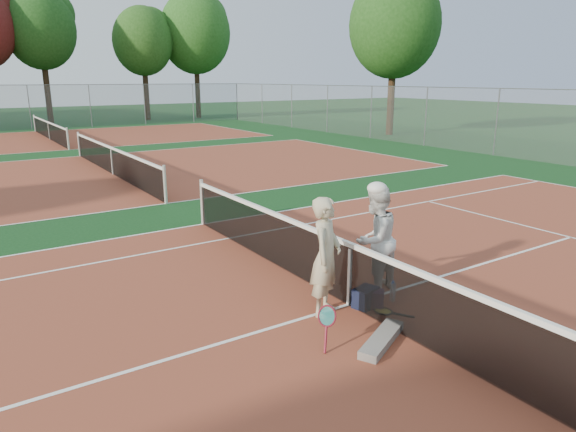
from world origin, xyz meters
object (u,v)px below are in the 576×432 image
(racket_red, at_px, (327,327))
(water_bottle, at_px, (393,292))
(player_b, at_px, (375,240))
(sports_bag_navy, at_px, (365,297))
(racket_spare, at_px, (383,311))
(net_main, at_px, (350,274))
(sports_bag_purple, at_px, (373,299))
(player_a, at_px, (326,256))
(racket_black_held, at_px, (387,274))

(racket_red, xyz_separation_m, water_bottle, (1.76, 0.57, -0.13))
(player_b, relative_size, sports_bag_navy, 4.59)
(racket_red, height_order, water_bottle, racket_red)
(water_bottle, bearing_deg, player_b, 88.11)
(racket_spare, xyz_separation_m, sports_bag_navy, (-0.08, 0.32, 0.13))
(net_main, xyz_separation_m, player_b, (0.69, 0.21, 0.38))
(sports_bag_purple, xyz_separation_m, water_bottle, (0.42, -0.01, 0.01))
(net_main, bearing_deg, sports_bag_navy, -48.09)
(net_main, bearing_deg, player_a, -178.56)
(player_b, bearing_deg, water_bottle, 76.19)
(racket_black_held, relative_size, sports_bag_navy, 1.46)
(player_a, height_order, racket_black_held, player_a)
(player_b, relative_size, racket_black_held, 3.15)
(player_b, xyz_separation_m, racket_black_held, (0.21, -0.11, -0.61))
(racket_red, distance_m, water_bottle, 1.85)
(racket_red, height_order, racket_spare, racket_red)
(racket_black_held, bearing_deg, water_bottle, 10.66)
(player_b, height_order, racket_spare, player_b)
(racket_spare, height_order, water_bottle, water_bottle)
(sports_bag_navy, xyz_separation_m, water_bottle, (0.51, -0.08, -0.00))
(water_bottle, bearing_deg, sports_bag_navy, 171.06)
(net_main, bearing_deg, water_bottle, -21.67)
(racket_red, bearing_deg, racket_spare, -31.92)
(racket_red, height_order, sports_bag_purple, racket_red)
(player_b, bearing_deg, sports_bag_navy, 25.48)
(player_b, height_order, racket_black_held, player_b)
(sports_bag_navy, bearing_deg, net_main, 131.91)
(net_main, bearing_deg, sports_bag_purple, -45.61)
(racket_black_held, bearing_deg, racket_spare, -4.48)
(sports_bag_navy, bearing_deg, racket_red, -152.46)
(net_main, bearing_deg, player_b, 16.91)
(racket_red, bearing_deg, net_main, -8.13)
(racket_spare, height_order, sports_bag_purple, sports_bag_purple)
(player_a, distance_m, sports_bag_navy, 1.00)
(player_a, distance_m, sports_bag_purple, 1.09)
(racket_black_held, height_order, water_bottle, racket_black_held)
(racket_red, xyz_separation_m, racket_black_held, (1.99, 0.94, 0.00))
(player_b, relative_size, sports_bag_purple, 5.33)
(water_bottle, bearing_deg, player_a, 167.47)
(water_bottle, bearing_deg, racket_red, -161.94)
(net_main, relative_size, player_b, 6.16)
(player_b, xyz_separation_m, water_bottle, (-0.02, -0.48, -0.74))
(racket_black_held, bearing_deg, racket_red, -22.12)
(racket_spare, height_order, sports_bag_navy, sports_bag_navy)
(player_b, xyz_separation_m, racket_red, (-1.77, -1.05, -0.61))
(net_main, height_order, racket_red, net_main)
(player_a, relative_size, sports_bag_navy, 4.61)
(net_main, bearing_deg, racket_red, -142.14)
(player_a, height_order, player_b, player_a)
(net_main, bearing_deg, racket_spare, -63.36)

